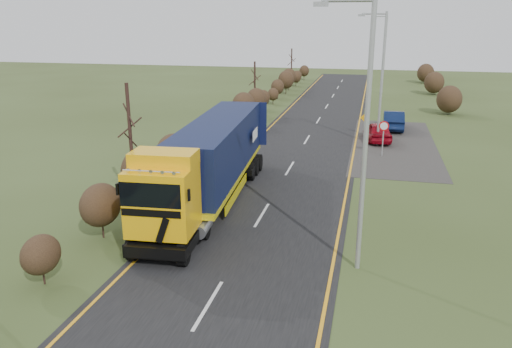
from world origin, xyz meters
The scene contains 13 objects.
ground centered at (0.00, 0.00, 0.00)m, with size 160.00×160.00×0.00m, color #35411B.
road centered at (0.00, 10.00, 0.01)m, with size 8.00×120.00×0.02m, color black.
layby centered at (6.50, 20.00, 0.01)m, with size 6.00×18.00×0.02m, color #312F2C.
lane_markings centered at (0.00, 9.69, 0.03)m, with size 7.52×116.00×0.01m.
hedgerow centered at (-6.00, 7.89, 1.62)m, with size 2.24×102.04×6.05m.
lorry centered at (-2.80, 5.15, 2.34)m, with size 3.32×14.92×4.12m.
car_red_hatchback centered at (5.28, 20.86, 0.73)m, with size 1.72×4.28×1.46m, color maroon.
car_blue_sedan centered at (6.56, 25.56, 0.78)m, with size 1.66×4.76×1.57m, color #0A1639.
streetlight_near centered at (4.47, -0.27, 5.31)m, with size 2.04×0.19×9.61m.
streetlight_mid centered at (5.16, 19.42, 5.20)m, with size 2.00×0.19×9.43m.
streetlight_far centered at (5.68, 47.78, 5.22)m, with size 2.01×0.19×9.45m.
speed_sign centered at (5.60, 16.36, 1.70)m, with size 0.67×0.10×2.42m.
warning_board centered at (4.20, 22.99, 1.00)m, with size 0.64×0.11×1.68m.
Camera 1 is at (4.74, -17.45, 8.84)m, focal length 35.00 mm.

